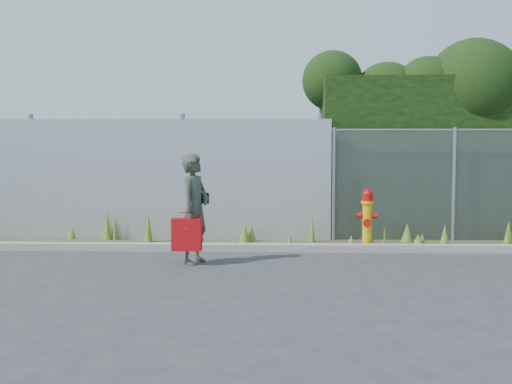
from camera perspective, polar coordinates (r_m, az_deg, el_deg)
The scene contains 8 objects.
ground at distance 8.74m, azimuth 1.69°, elevation -7.24°, with size 80.00×80.00×0.00m, color #343436.
curb at distance 10.50m, azimuth 1.71°, elevation -4.97°, with size 16.00×0.22×0.12m, color gray.
weed_strip at distance 11.19m, azimuth 4.49°, elevation -4.08°, with size 16.00×1.33×0.53m.
corrugated_fence at distance 12.04m, azimuth -13.90°, elevation 1.08°, with size 8.50×0.21×2.30m.
fire_hydrant at distance 10.84m, azimuth 9.87°, elevation -2.41°, with size 0.34×0.31×1.02m.
woman at distance 9.39m, azimuth -5.47°, elevation -1.49°, with size 0.59×0.38×1.61m, color #106947.
red_tote_bag at distance 9.27m, azimuth -6.18°, elevation -3.77°, with size 0.43×0.16×0.56m.
black_shoulder_bag at distance 9.57m, azimuth -4.89°, elevation -0.56°, with size 0.21×0.09×0.16m.
Camera 1 is at (0.02, -8.56, 1.73)m, focal length 45.00 mm.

